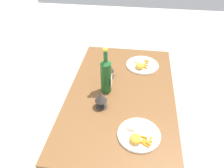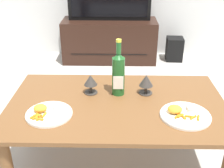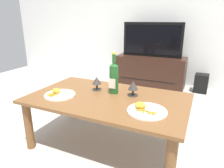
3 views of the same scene
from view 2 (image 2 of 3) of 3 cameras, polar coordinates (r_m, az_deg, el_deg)
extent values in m
plane|color=#B7B2A8|center=(2.01, 0.98, -15.17)|extent=(6.40, 6.40, 0.00)
cube|color=brown|center=(1.74, 1.09, -4.10)|extent=(1.32, 0.79, 0.03)
cylinder|color=brown|center=(2.22, -14.56, -4.54)|extent=(0.07, 0.07, 0.44)
cylinder|color=brown|center=(2.22, 16.69, -4.82)|extent=(0.07, 0.07, 0.44)
cube|color=black|center=(3.51, -0.46, 8.71)|extent=(1.12, 0.41, 0.50)
cube|color=black|center=(3.35, -0.55, 5.98)|extent=(0.90, 0.01, 0.01)
cube|color=black|center=(3.63, 12.45, 6.88)|extent=(0.20, 0.20, 0.29)
cylinder|color=#1E5923|center=(1.78, 1.37, 1.55)|extent=(0.08, 0.08, 0.25)
cone|color=#1E5923|center=(1.72, 1.41, 5.66)|extent=(0.08, 0.08, 0.04)
cylinder|color=#1E5923|center=(1.70, 1.43, 7.26)|extent=(0.03, 0.03, 0.07)
cylinder|color=yellow|center=(1.69, 1.45, 8.70)|extent=(0.03, 0.03, 0.02)
cube|color=silver|center=(1.75, 1.36, 0.26)|extent=(0.06, 0.00, 0.09)
cylinder|color=#38332D|center=(1.84, -4.16, -1.68)|extent=(0.09, 0.09, 0.01)
cylinder|color=#38332D|center=(1.83, -4.19, -0.87)|extent=(0.02, 0.02, 0.05)
cone|color=#38332D|center=(1.80, -4.26, 0.84)|extent=(0.08, 0.08, 0.07)
cylinder|color=#38332D|center=(1.85, 6.81, -1.78)|extent=(0.09, 0.09, 0.01)
cylinder|color=#38332D|center=(1.83, 6.86, -1.00)|extent=(0.02, 0.02, 0.05)
cone|color=#38332D|center=(1.80, 6.96, 0.74)|extent=(0.09, 0.09, 0.07)
cylinder|color=white|center=(1.65, -12.42, -5.94)|extent=(0.26, 0.26, 0.01)
torus|color=white|center=(1.64, -12.45, -5.70)|extent=(0.26, 0.26, 0.01)
ellipsoid|color=orange|center=(1.66, -14.13, -4.73)|extent=(0.08, 0.07, 0.04)
cube|color=beige|center=(1.67, -10.59, -4.67)|extent=(0.07, 0.06, 0.02)
cylinder|color=orange|center=(1.62, -13.42, -6.09)|extent=(0.02, 0.05, 0.01)
cylinder|color=orange|center=(1.63, -14.45, -6.07)|extent=(0.04, 0.05, 0.01)
cylinder|color=orange|center=(1.63, -14.68, -6.12)|extent=(0.05, 0.02, 0.01)
cylinder|color=orange|center=(1.63, -15.41, -6.27)|extent=(0.04, 0.05, 0.01)
cylinder|color=orange|center=(1.60, -14.29, -6.83)|extent=(0.05, 0.02, 0.01)
cylinder|color=orange|center=(1.62, -14.96, -6.46)|extent=(0.04, 0.05, 0.01)
cylinder|color=orange|center=(1.61, -14.77, -6.62)|extent=(0.03, 0.05, 0.01)
cylinder|color=white|center=(1.65, 14.57, -6.18)|extent=(0.28, 0.28, 0.01)
torus|color=white|center=(1.64, 14.60, -5.94)|extent=(0.28, 0.28, 0.01)
ellipsoid|color=orange|center=(1.64, 12.60, -4.96)|extent=(0.08, 0.07, 0.05)
cube|color=beige|center=(1.69, 15.92, -4.79)|extent=(0.07, 0.06, 0.02)
cylinder|color=orange|center=(1.63, 17.03, -6.51)|extent=(0.03, 0.05, 0.01)
cylinder|color=orange|center=(1.62, 16.05, -6.48)|extent=(0.04, 0.04, 0.01)
cylinder|color=orange|center=(1.63, 15.36, -6.30)|extent=(0.05, 0.02, 0.01)
cylinder|color=orange|center=(1.62, 14.20, -6.36)|extent=(0.03, 0.05, 0.01)
cylinder|color=orange|center=(1.62, 13.66, -6.22)|extent=(0.04, 0.04, 0.01)
cylinder|color=orange|center=(1.61, 13.05, -6.32)|extent=(0.04, 0.05, 0.01)
camera|label=1|loc=(1.86, -45.23, 25.63)|focal=34.58mm
camera|label=3|loc=(0.75, 77.83, -15.87)|focal=32.46mm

